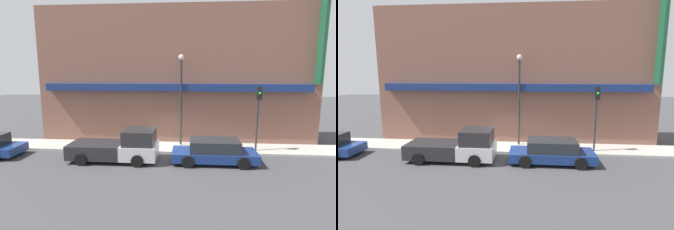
# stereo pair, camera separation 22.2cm
# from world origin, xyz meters

# --- Properties ---
(ground_plane) EXTENTS (80.00, 80.00, 0.00)m
(ground_plane) POSITION_xyz_m (0.00, 0.00, 0.00)
(ground_plane) COLOR #424244
(sidewalk) EXTENTS (36.00, 2.40, 0.14)m
(sidewalk) POSITION_xyz_m (0.00, 1.20, 0.07)
(sidewalk) COLOR #B7B2A8
(sidewalk) RESTS_ON ground
(building) EXTENTS (19.80, 3.80, 10.96)m
(building) POSITION_xyz_m (0.02, 3.88, 4.85)
(building) COLOR brown
(building) RESTS_ON ground
(pickup_truck) EXTENTS (5.12, 2.31, 1.88)m
(pickup_truck) POSITION_xyz_m (-3.04, -1.43, 0.81)
(pickup_truck) COLOR silver
(pickup_truck) RESTS_ON ground
(parked_car) EXTENTS (4.77, 2.11, 1.36)m
(parked_car) POSITION_xyz_m (2.42, -1.43, 0.67)
(parked_car) COLOR navy
(parked_car) RESTS_ON ground
(fire_hydrant) EXTENTS (0.21, 0.21, 0.62)m
(fire_hydrant) POSITION_xyz_m (-2.65, 0.46, 0.45)
(fire_hydrant) COLOR yellow
(fire_hydrant) RESTS_ON sidewalk
(street_lamp) EXTENTS (0.36, 0.36, 6.14)m
(street_lamp) POSITION_xyz_m (0.42, 1.76, 3.92)
(street_lamp) COLOR #2D2D2D
(street_lamp) RESTS_ON sidewalk
(traffic_light) EXTENTS (0.28, 0.42, 4.10)m
(traffic_light) POSITION_xyz_m (5.29, 0.66, 2.94)
(traffic_light) COLOR #2D2D2D
(traffic_light) RESTS_ON sidewalk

